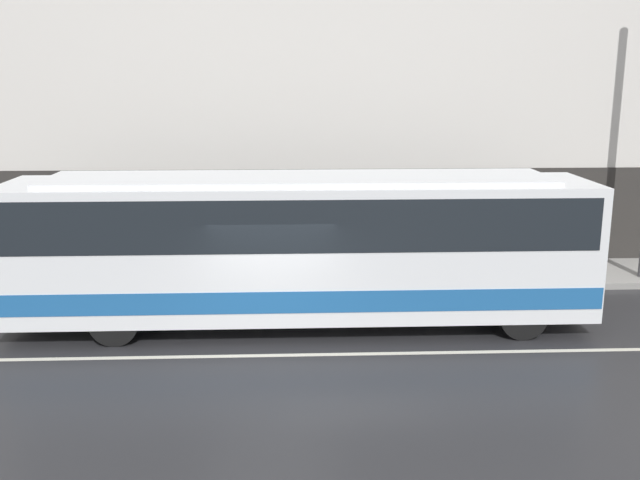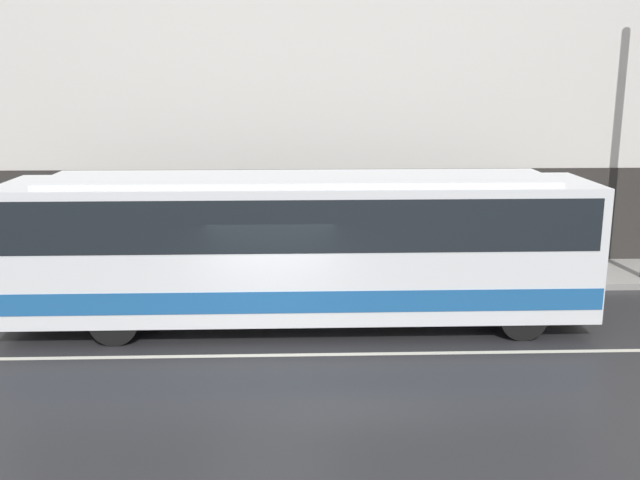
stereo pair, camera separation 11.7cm
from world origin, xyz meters
name	(u,v)px [view 2 (the right image)]	position (x,y,z in m)	size (l,w,h in m)	color
ground_plane	(272,355)	(0.00, 0.00, 0.00)	(60.00, 60.00, 0.00)	#262628
sidewalk	(278,277)	(0.00, 5.27, 0.08)	(60.00, 2.54, 0.17)	gray
building_facade	(276,68)	(0.00, 6.68, 5.52)	(60.00, 0.35, 11.44)	silver
lane_stripe	(272,355)	(0.00, 0.00, 0.00)	(54.00, 0.14, 0.01)	beige
transit_bus	(300,242)	(0.59, 1.78, 1.85)	(12.36, 2.48, 3.28)	white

